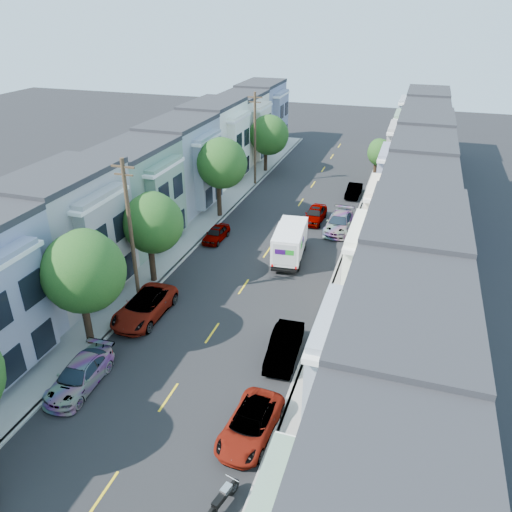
{
  "coord_description": "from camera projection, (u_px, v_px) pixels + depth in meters",
  "views": [
    {
      "loc": [
        10.53,
        -23.56,
        18.58
      ],
      "look_at": [
        0.66,
        6.9,
        2.2
      ],
      "focal_mm": 35.0,
      "sensor_mm": 36.0,
      "label": 1
    }
  ],
  "objects": [
    {
      "name": "tree_far_r",
      "position": [
        380.0,
        153.0,
        54.14
      ],
      "size": [
        2.89,
        2.89,
        5.39
      ],
      "color": "black",
      "rests_on": "ground"
    },
    {
      "name": "utility_pole_far",
      "position": [
        255.0,
        139.0,
        54.4
      ],
      "size": [
        1.6,
        0.26,
        10.0
      ],
      "color": "#42301E",
      "rests_on": "ground"
    },
    {
      "name": "tree_d",
      "position": [
        221.0,
        163.0,
        45.78
      ],
      "size": [
        4.69,
        4.69,
        7.68
      ],
      "color": "black",
      "rests_on": "ground"
    },
    {
      "name": "parked_right_a",
      "position": [
        250.0,
        425.0,
        23.67
      ],
      "size": [
        2.45,
        4.81,
        1.3
      ],
      "primitive_type": "imported",
      "rotation": [
        0.0,
        0.0,
        -0.06
      ],
      "color": "#4F5153",
      "rests_on": "ground"
    },
    {
      "name": "parked_right_b",
      "position": [
        284.0,
        346.0,
        28.89
      ],
      "size": [
        1.84,
        4.59,
        1.5
      ],
      "primitive_type": "imported",
      "rotation": [
        0.0,
        0.0,
        0.06
      ],
      "color": "silver",
      "rests_on": "ground"
    },
    {
      "name": "sidewalk_right",
      "position": [
        361.0,
        248.0,
        41.96
      ],
      "size": [
        2.6,
        70.0,
        0.15
      ],
      "primitive_type": "cube",
      "color": "gray",
      "rests_on": "ground"
    },
    {
      "name": "curb_right",
      "position": [
        346.0,
        246.0,
        42.31
      ],
      "size": [
        0.3,
        70.0,
        0.15
      ],
      "primitive_type": "cube",
      "color": "gray",
      "rests_on": "ground"
    },
    {
      "name": "townhouse_row_left",
      "position": [
        164.0,
        222.0,
        47.07
      ],
      "size": [
        5.0,
        70.0,
        8.5
      ],
      "primitive_type": "cube",
      "color": "#EEE1C6",
      "rests_on": "ground"
    },
    {
      "name": "lead_sedan",
      "position": [
        315.0,
        214.0,
        46.89
      ],
      "size": [
        1.8,
        4.46,
        1.43
      ],
      "primitive_type": "imported",
      "rotation": [
        0.0,
        0.0,
        -0.03
      ],
      "color": "black",
      "rests_on": "ground"
    },
    {
      "name": "road_slab",
      "position": [
        277.0,
        237.0,
        44.0
      ],
      "size": [
        12.0,
        70.0,
        0.02
      ],
      "primitive_type": "cube",
      "color": "black",
      "rests_on": "ground"
    },
    {
      "name": "townhouse_row_right",
      "position": [
        408.0,
        255.0,
        40.95
      ],
      "size": [
        5.0,
        70.0,
        8.5
      ],
      "primitive_type": "cube",
      "color": "#EEE1C6",
      "rests_on": "ground"
    },
    {
      "name": "ground",
      "position": [
        212.0,
        333.0,
        31.3
      ],
      "size": [
        160.0,
        160.0,
        0.0
      ],
      "primitive_type": "plane",
      "color": "black",
      "rests_on": "ground"
    },
    {
      "name": "parked_left_b",
      "position": [
        80.0,
        376.0,
        26.7
      ],
      "size": [
        2.19,
        4.78,
        1.41
      ],
      "primitive_type": "imported",
      "rotation": [
        0.0,
        0.0,
        0.05
      ],
      "color": "black",
      "rests_on": "ground"
    },
    {
      "name": "motorcycle",
      "position": [
        223.0,
        498.0,
        20.37
      ],
      "size": [
        0.31,
        2.25,
        0.89
      ],
      "rotation": [
        0.0,
        0.0,
        -0.25
      ],
      "color": "black",
      "rests_on": "ground"
    },
    {
      "name": "fedex_truck",
      "position": [
        290.0,
        241.0,
        39.72
      ],
      "size": [
        2.19,
        5.69,
        2.73
      ],
      "rotation": [
        0.0,
        0.0,
        0.1
      ],
      "color": "white",
      "rests_on": "ground"
    },
    {
      "name": "tree_e",
      "position": [
        268.0,
        135.0,
        58.98
      ],
      "size": [
        4.7,
        4.7,
        6.84
      ],
      "color": "black",
      "rests_on": "ground"
    },
    {
      "name": "parked_left_c",
      "position": [
        144.0,
        307.0,
        32.59
      ],
      "size": [
        2.58,
        5.51,
        1.53
      ],
      "primitive_type": "imported",
      "rotation": [
        0.0,
        0.0,
        -0.01
      ],
      "color": "#B0B1B1",
      "rests_on": "ground"
    },
    {
      "name": "parked_right_c",
      "position": [
        339.0,
        223.0,
        45.02
      ],
      "size": [
        2.27,
        5.12,
        1.52
      ],
      "primitive_type": "imported",
      "rotation": [
        0.0,
        0.0,
        -0.03
      ],
      "color": "black",
      "rests_on": "ground"
    },
    {
      "name": "parked_right_d",
      "position": [
        354.0,
        191.0,
        52.99
      ],
      "size": [
        1.44,
        3.85,
        1.27
      ],
      "primitive_type": "imported",
      "rotation": [
        0.0,
        0.0,
        -0.03
      ],
      "color": "black",
      "rests_on": "ground"
    },
    {
      "name": "sidewalk_left",
      "position": [
        201.0,
        226.0,
        45.99
      ],
      "size": [
        2.6,
        70.0,
        0.15
      ],
      "primitive_type": "cube",
      "color": "gray",
      "rests_on": "ground"
    },
    {
      "name": "tree_b",
      "position": [
        83.0,
        272.0,
        27.98
      ],
      "size": [
        4.7,
        4.7,
        7.41
      ],
      "color": "black",
      "rests_on": "ground"
    },
    {
      "name": "utility_pole_near",
      "position": [
        131.0,
        233.0,
        32.38
      ],
      "size": [
        1.6,
        0.26,
        10.0
      ],
      "color": "#42301E",
      "rests_on": "ground"
    },
    {
      "name": "curb_left",
      "position": [
        214.0,
        228.0,
        45.64
      ],
      "size": [
        0.3,
        70.0,
        0.15
      ],
      "primitive_type": "cube",
      "color": "gray",
      "rests_on": "ground"
    },
    {
      "name": "parked_left_d",
      "position": [
        216.0,
        234.0,
        43.24
      ],
      "size": [
        1.58,
        3.81,
        1.22
      ],
      "primitive_type": "imported",
      "rotation": [
        0.0,
        0.0,
        -0.04
      ],
      "color": "#511F13",
      "rests_on": "ground"
    },
    {
      "name": "tree_c",
      "position": [
        152.0,
        223.0,
        34.86
      ],
      "size": [
        4.28,
        4.28,
        6.91
      ],
      "color": "black",
      "rests_on": "ground"
    },
    {
      "name": "centerline",
      "position": [
        277.0,
        237.0,
        44.01
      ],
      "size": [
        0.12,
        70.0,
        0.01
      ],
      "primitive_type": "cube",
      "color": "gold",
      "rests_on": "ground"
    }
  ]
}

